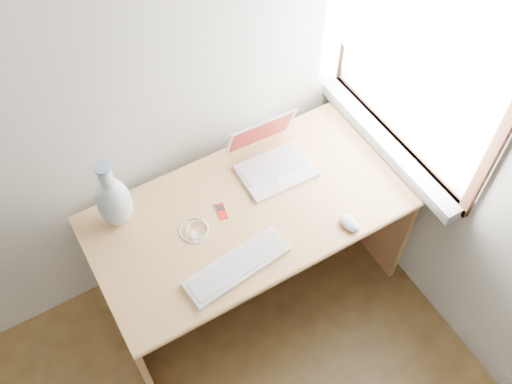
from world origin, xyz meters
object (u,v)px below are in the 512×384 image
external_keyboard (237,266)px  vase (114,200)px  desk (242,221)px  laptop (272,158)px

external_keyboard → vase: size_ratio=1.26×
desk → external_keyboard: 0.43m
external_keyboard → vase: vase is taller
laptop → external_keyboard: bearing=-134.2°
laptop → external_keyboard: size_ratio=0.73×
laptop → external_keyboard: 0.55m
laptop → vase: bearing=176.4°
laptop → vase: 0.73m
desk → laptop: laptop is taller
laptop → vase: vase is taller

